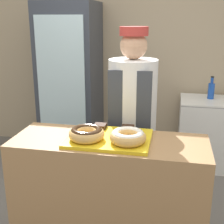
% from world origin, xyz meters
% --- Properties ---
extents(wall_back, '(8.00, 0.06, 2.70)m').
position_xyz_m(wall_back, '(0.00, 2.13, 1.35)').
color(wall_back, tan).
rests_on(wall_back, ground_plane).
extents(display_counter, '(1.41, 0.52, 0.94)m').
position_xyz_m(display_counter, '(0.00, 0.00, 0.47)').
color(display_counter, '#997047').
rests_on(display_counter, ground_plane).
extents(serving_tray, '(0.59, 0.45, 0.02)m').
position_xyz_m(serving_tray, '(0.00, 0.00, 0.96)').
color(serving_tray, yellow).
rests_on(serving_tray, display_counter).
extents(donut_chocolate_glaze, '(0.25, 0.25, 0.08)m').
position_xyz_m(donut_chocolate_glaze, '(-0.14, -0.07, 1.01)').
color(donut_chocolate_glaze, tan).
rests_on(donut_chocolate_glaze, serving_tray).
extents(donut_light_glaze, '(0.25, 0.25, 0.08)m').
position_xyz_m(donut_light_glaze, '(0.14, -0.07, 1.01)').
color(donut_light_glaze, tan).
rests_on(donut_light_glaze, serving_tray).
extents(brownie_back_left, '(0.09, 0.09, 0.03)m').
position_xyz_m(brownie_back_left, '(-0.11, 0.17, 0.98)').
color(brownie_back_left, black).
rests_on(brownie_back_left, serving_tray).
extents(brownie_back_right, '(0.09, 0.09, 0.03)m').
position_xyz_m(brownie_back_right, '(0.11, 0.17, 0.98)').
color(brownie_back_right, black).
rests_on(brownie_back_right, serving_tray).
extents(baker_person, '(0.41, 0.41, 1.72)m').
position_xyz_m(baker_person, '(0.09, 0.54, 0.90)').
color(baker_person, '#4C4C51').
rests_on(baker_person, ground_plane).
extents(beverage_fridge, '(0.71, 0.68, 1.97)m').
position_xyz_m(beverage_fridge, '(-0.88, 1.73, 0.99)').
color(beverage_fridge, '#333842').
rests_on(beverage_fridge, ground_plane).
extents(chest_freezer, '(0.87, 0.59, 0.84)m').
position_xyz_m(chest_freezer, '(0.96, 1.74, 0.42)').
color(chest_freezer, white).
rests_on(chest_freezer, ground_plane).
extents(bottle_blue, '(0.08, 0.08, 0.27)m').
position_xyz_m(bottle_blue, '(0.87, 1.80, 0.95)').
color(bottle_blue, '#1E4CB2').
rests_on(bottle_blue, chest_freezer).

